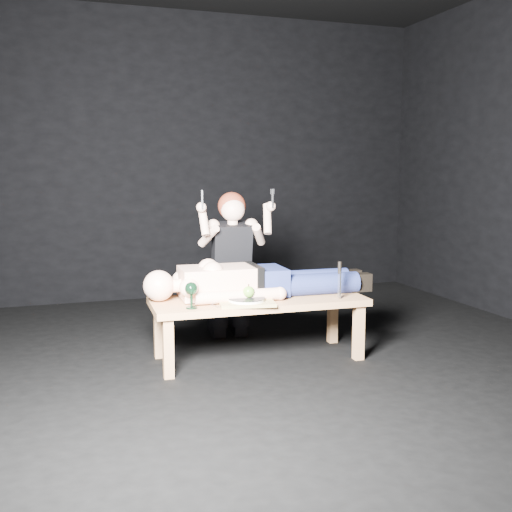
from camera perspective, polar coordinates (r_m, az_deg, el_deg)
name	(u,v)px	position (r m, az deg, el deg)	size (l,w,h in m)	color
ground	(276,363)	(4.40, 1.87, -10.00)	(5.00, 5.00, 0.00)	black
back_wall	(195,157)	(6.58, -5.74, 9.25)	(5.00, 5.00, 0.00)	black
table	(258,328)	(4.43, 0.21, -6.83)	(1.53, 0.57, 0.45)	#B27B47
lying_man	(261,277)	(4.44, 0.49, -1.96)	(1.62, 0.49, 0.28)	beige
kneeling_woman	(230,264)	(4.90, -2.46, -0.72)	(0.65, 0.73, 1.23)	black
serving_tray	(246,302)	(4.18, -0.90, -4.40)	(0.37, 0.27, 0.02)	tan
plate	(246,300)	(4.17, -0.91, -4.12)	(0.25, 0.25, 0.02)	white
apple	(249,292)	(4.18, -0.70, -3.41)	(0.08, 0.08, 0.08)	#4C8C25
goblet	(191,295)	(4.06, -6.11, -3.70)	(0.09, 0.09, 0.18)	black
fork_flat	(214,306)	(4.13, -3.99, -4.69)	(0.01, 0.16, 0.01)	#B2B2B7
knife_flat	(272,302)	(4.24, 1.54, -4.34)	(0.01, 0.16, 0.01)	#B2B2B7
spoon_flat	(260,301)	(4.28, 0.40, -4.22)	(0.01, 0.16, 0.01)	#B2B2B7
carving_knife	(339,280)	(4.37, 7.87, -2.27)	(0.03, 0.04, 0.27)	#B2B2B7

